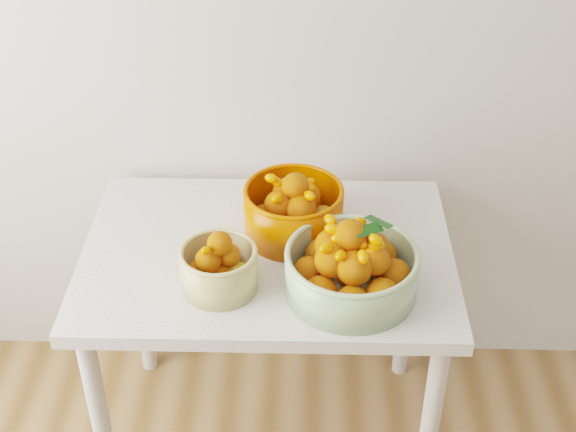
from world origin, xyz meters
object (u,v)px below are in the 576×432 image
bowl_cream (219,267)px  bowl_orange (293,210)px  table (268,277)px  bowl_green (352,268)px

bowl_cream → bowl_orange: 0.30m
table → bowl_cream: bowl_cream is taller
bowl_cream → bowl_green: (0.33, -0.01, 0.01)m
bowl_cream → bowl_orange: size_ratio=0.74×
table → bowl_cream: (-0.11, -0.16, 0.16)m
bowl_cream → bowl_green: bearing=-1.2°
bowl_orange → bowl_green: bearing=-58.3°
table → bowl_orange: size_ratio=2.85×
bowl_cream → bowl_orange: bowl_orange is taller
bowl_green → bowl_orange: size_ratio=0.97×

